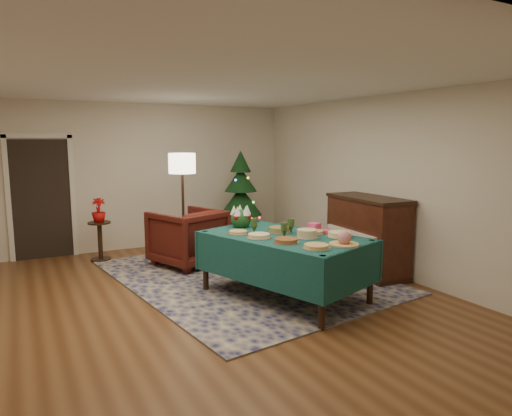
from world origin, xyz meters
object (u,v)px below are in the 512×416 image
armchair (188,235)px  piano (367,236)px  gift_box (314,227)px  christmas_tree (241,203)px  side_table (100,242)px  potted_plant (99,215)px  floor_lamp (182,170)px  buffet_table (284,248)px

armchair → piano: piano is taller
gift_box → christmas_tree: bearing=83.3°
christmas_tree → piano: 2.80m
side_table → potted_plant: (0.00, 0.00, 0.46)m
piano → side_table: bearing=142.2°
gift_box → piano: (1.18, 0.28, -0.29)m
floor_lamp → christmas_tree: 1.71m
buffet_table → gift_box: gift_box is taller
buffet_table → side_table: buffet_table is taller
gift_box → armchair: (-1.07, 2.00, -0.37)m
buffet_table → piano: 1.72m
gift_box → floor_lamp: bearing=115.0°
gift_box → side_table: 3.79m
potted_plant → armchair: bearing=-38.5°
christmas_tree → piano: bearing=-72.5°
floor_lamp → potted_plant: size_ratio=4.51×
christmas_tree → side_table: bearing=179.3°
piano → armchair: bearing=142.6°
armchair → christmas_tree: christmas_tree is taller
gift_box → armchair: armchair is taller
gift_box → potted_plant: gift_box is taller
side_table → piano: 4.40m
armchair → floor_lamp: bearing=-116.1°
buffet_table → side_table: size_ratio=3.58×
buffet_table → piano: piano is taller
buffet_table → gift_box: bearing=6.8°
potted_plant → floor_lamp: bearing=-30.0°
potted_plant → piano: (3.47, -2.69, -0.20)m
side_table → buffet_table: bearing=-59.4°
buffet_table → armchair: 2.15m
gift_box → christmas_tree: 2.96m
floor_lamp → potted_plant: floor_lamp is taller
buffet_table → piano: (1.68, 0.34, -0.08)m
buffet_table → gift_box: 0.55m
floor_lamp → christmas_tree: size_ratio=0.99×
christmas_tree → armchair: bearing=-146.6°
gift_box → side_table: bearing=127.6°
christmas_tree → floor_lamp: bearing=-154.0°
armchair → christmas_tree: size_ratio=0.55×
buffet_table → potted_plant: (-1.79, 3.03, 0.12)m
buffet_table → side_table: 3.53m
gift_box → side_table: gift_box is taller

